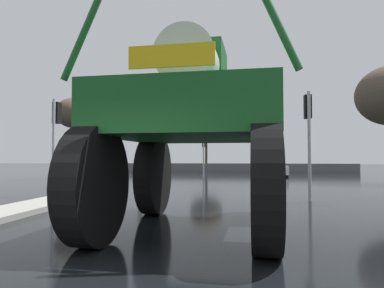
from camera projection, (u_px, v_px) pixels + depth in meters
name	position (u px, v px, depth m)	size (l,w,h in m)	color
ground_plane	(208.00, 182.00, 21.15)	(120.00, 120.00, 0.00)	black
median_island	(7.00, 212.00, 9.17)	(1.40, 7.41, 0.15)	#9E9B93
oversize_sprayer	(195.00, 129.00, 7.48)	(4.03, 5.73, 4.84)	black
sedan_ahead	(272.00, 167.00, 28.02)	(2.32, 4.30, 1.52)	silver
traffic_signal_near_left	(56.00, 126.00, 13.74)	(0.24, 0.54, 3.80)	#A8AAAF
traffic_signal_near_right	(308.00, 121.00, 12.36)	(0.24, 0.54, 3.84)	#A8AAAF
traffic_signal_far_left	(140.00, 143.00, 27.57)	(0.24, 0.55, 3.66)	#A8AAAF
traffic_signal_far_right	(204.00, 146.00, 26.84)	(0.24, 0.55, 3.24)	#A8AAAF
bare_tree_left	(74.00, 114.00, 24.84)	(2.52, 2.52, 5.74)	#473828
bare_tree_far_center	(206.00, 129.00, 40.30)	(3.84, 3.84, 6.42)	#473828
roadside_barrier	(222.00, 168.00, 35.21)	(26.29, 0.24, 0.90)	#59595B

